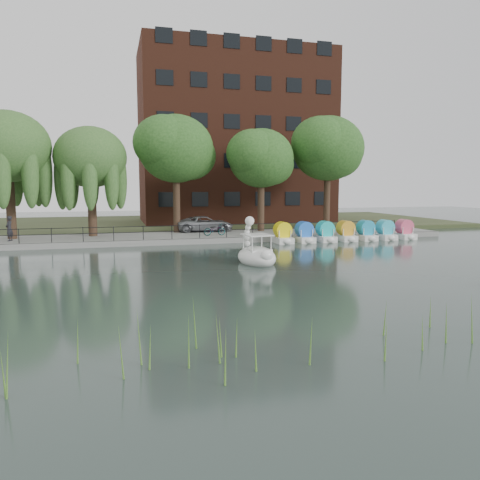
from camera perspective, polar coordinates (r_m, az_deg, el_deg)
name	(u,v)px	position (r m, az deg, el deg)	size (l,w,h in m)	color
ground_plane	(253,279)	(21.18, 1.54, -4.75)	(120.00, 120.00, 0.00)	#3B4B48
promenade	(193,237)	(36.59, -5.70, 0.37)	(40.00, 6.00, 0.40)	gray
kerb	(200,241)	(33.71, -4.87, -0.16)	(40.00, 0.25, 0.40)	gray
land_strip	(172,223)	(50.40, -8.35, 2.03)	(60.00, 22.00, 0.36)	#47512D
railing	(200,228)	(33.80, -4.95, 1.47)	(32.00, 0.05, 1.00)	black
apartment_building	(235,137)	(51.77, -0.63, 12.40)	(20.00, 10.07, 18.00)	#4C1E16
willow_left	(7,147)	(37.14, -26.49, 10.12)	(5.88, 5.88, 9.01)	#473323
willow_mid	(90,158)	(36.96, -17.79, 9.54)	(5.32, 5.32, 8.15)	#473323
broadleaf_center	(176,149)	(38.31, -7.83, 10.90)	(6.00, 6.00, 9.25)	#473323
broadleaf_right	(261,159)	(39.32, 2.60, 9.86)	(5.40, 5.40, 8.32)	#473323
broadleaf_far	(328,149)	(42.72, 10.67, 10.86)	(6.30, 6.30, 9.71)	#473323
minivan	(205,223)	(38.72, -4.25, 2.12)	(5.26, 2.42, 1.46)	gray
bicycle	(214,229)	(35.61, -3.13, 1.35)	(1.72, 0.60, 1.00)	gray
pedestrian	(9,227)	(35.65, -26.32, 1.47)	(0.71, 0.48, 1.98)	black
swan_boat	(256,253)	(25.32, 1.98, -1.62)	(2.18, 3.13, 2.49)	white
pedal_boat_row	(346,233)	(36.41, 12.78, 0.85)	(11.35, 1.70, 1.40)	white
reed_bank	(427,321)	(13.59, 21.86, -9.16)	(24.00, 2.40, 1.20)	#669938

